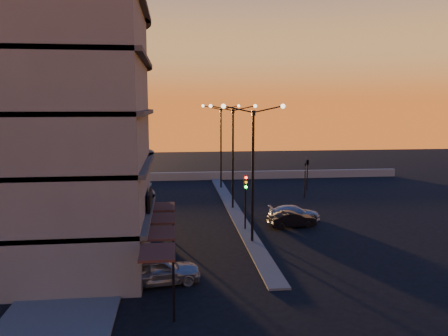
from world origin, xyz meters
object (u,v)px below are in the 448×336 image
(car_hatchback, at_px, (158,270))
(car_wagon, at_px, (294,213))
(car_sedan, at_px, (292,219))
(traffic_light_main, at_px, (246,193))
(streetlamp_mid, at_px, (233,148))

(car_hatchback, distance_m, car_wagon, 15.97)
(car_hatchback, xyz_separation_m, car_sedan, (9.96, 9.82, -0.14))
(traffic_light_main, height_order, car_hatchback, traffic_light_main)
(traffic_light_main, xyz_separation_m, car_sedan, (3.76, 0.54, -2.27))
(traffic_light_main, distance_m, car_hatchback, 11.36)
(streetlamp_mid, height_order, car_hatchback, streetlamp_mid)
(streetlamp_mid, height_order, car_sedan, streetlamp_mid)
(car_wagon, bearing_deg, traffic_light_main, 120.66)
(car_hatchback, relative_size, car_sedan, 1.19)
(traffic_light_main, xyz_separation_m, car_wagon, (4.50, 2.57, -2.28))
(car_sedan, distance_m, car_wagon, 2.16)
(traffic_light_main, bearing_deg, car_wagon, 29.77)
(streetlamp_mid, xyz_separation_m, car_wagon, (4.50, -4.56, -4.98))
(streetlamp_mid, relative_size, car_sedan, 2.55)
(car_wagon, bearing_deg, car_sedan, 160.97)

